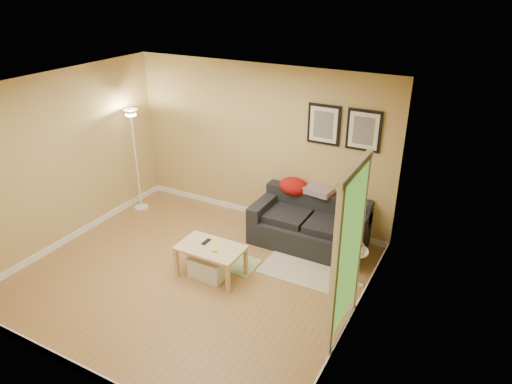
% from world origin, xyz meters
% --- Properties ---
extents(floor, '(4.50, 4.50, 0.00)m').
position_xyz_m(floor, '(0.00, 0.00, 0.00)').
color(floor, olive).
rests_on(floor, ground).
extents(ceiling, '(4.50, 4.50, 0.00)m').
position_xyz_m(ceiling, '(0.00, 0.00, 2.60)').
color(ceiling, white).
rests_on(ceiling, wall_back).
extents(wall_back, '(4.50, 0.00, 4.50)m').
position_xyz_m(wall_back, '(0.00, 2.00, 1.30)').
color(wall_back, tan).
rests_on(wall_back, ground).
extents(wall_front, '(4.50, 0.00, 4.50)m').
position_xyz_m(wall_front, '(0.00, -2.00, 1.30)').
color(wall_front, tan).
rests_on(wall_front, ground).
extents(wall_left, '(0.00, 4.00, 4.00)m').
position_xyz_m(wall_left, '(-2.25, 0.00, 1.30)').
color(wall_left, tan).
rests_on(wall_left, ground).
extents(wall_right, '(0.00, 4.00, 4.00)m').
position_xyz_m(wall_right, '(2.25, 0.00, 1.30)').
color(wall_right, tan).
rests_on(wall_right, ground).
extents(baseboard_back, '(4.50, 0.02, 0.10)m').
position_xyz_m(baseboard_back, '(0.00, 1.99, 0.05)').
color(baseboard_back, white).
rests_on(baseboard_back, ground).
extents(baseboard_front, '(4.50, 0.02, 0.10)m').
position_xyz_m(baseboard_front, '(0.00, -1.99, 0.05)').
color(baseboard_front, white).
rests_on(baseboard_front, ground).
extents(baseboard_left, '(0.02, 4.00, 0.10)m').
position_xyz_m(baseboard_left, '(-2.24, 0.00, 0.05)').
color(baseboard_left, white).
rests_on(baseboard_left, ground).
extents(baseboard_right, '(0.02, 4.00, 0.10)m').
position_xyz_m(baseboard_right, '(2.24, 0.00, 0.05)').
color(baseboard_right, white).
rests_on(baseboard_right, ground).
extents(sofa, '(1.70, 0.90, 0.75)m').
position_xyz_m(sofa, '(1.10, 1.53, 0.38)').
color(sofa, black).
rests_on(sofa, ground).
extents(red_throw, '(0.48, 0.36, 0.28)m').
position_xyz_m(red_throw, '(0.69, 1.84, 0.77)').
color(red_throw, '#9E150E').
rests_on(red_throw, sofa).
extents(plaid_throw, '(0.45, 0.32, 0.10)m').
position_xyz_m(plaid_throw, '(1.11, 1.85, 0.78)').
color(plaid_throw, tan).
rests_on(plaid_throw, sofa).
extents(framed_print_left, '(0.50, 0.04, 0.60)m').
position_xyz_m(framed_print_left, '(1.08, 1.98, 1.80)').
color(framed_print_left, black).
rests_on(framed_print_left, wall_back).
extents(framed_print_right, '(0.50, 0.04, 0.60)m').
position_xyz_m(framed_print_right, '(1.68, 1.98, 1.80)').
color(framed_print_right, black).
rests_on(framed_print_right, wall_back).
extents(area_rug, '(1.25, 0.85, 0.01)m').
position_xyz_m(area_rug, '(1.36, 0.90, 0.01)').
color(area_rug, beige).
rests_on(area_rug, ground).
extents(green_runner, '(0.70, 0.50, 0.01)m').
position_xyz_m(green_runner, '(0.35, 0.53, 0.01)').
color(green_runner, '#668C4C').
rests_on(green_runner, ground).
extents(coffee_table, '(0.97, 0.68, 0.45)m').
position_xyz_m(coffee_table, '(0.23, 0.14, 0.22)').
color(coffee_table, '#DCBE86').
rests_on(coffee_table, ground).
extents(remote_control, '(0.05, 0.16, 0.02)m').
position_xyz_m(remote_control, '(0.11, 0.21, 0.46)').
color(remote_control, black).
rests_on(remote_control, coffee_table).
extents(tape_roll, '(0.07, 0.07, 0.03)m').
position_xyz_m(tape_roll, '(0.34, 0.07, 0.46)').
color(tape_roll, yellow).
rests_on(tape_roll, coffee_table).
extents(storage_bin, '(0.50, 0.37, 0.31)m').
position_xyz_m(storage_bin, '(0.22, 0.09, 0.15)').
color(storage_bin, white).
rests_on(storage_bin, ground).
extents(side_table, '(0.35, 0.35, 0.53)m').
position_xyz_m(side_table, '(2.02, 0.87, 0.26)').
color(side_table, white).
rests_on(side_table, ground).
extents(book_stack, '(0.23, 0.28, 0.08)m').
position_xyz_m(book_stack, '(2.02, 0.86, 0.57)').
color(book_stack, teal).
rests_on(book_stack, side_table).
extents(floor_lamp, '(0.23, 0.23, 1.81)m').
position_xyz_m(floor_lamp, '(-2.00, 1.25, 0.86)').
color(floor_lamp, white).
rests_on(floor_lamp, ground).
extents(doorway, '(0.12, 1.01, 2.13)m').
position_xyz_m(doorway, '(2.20, -0.15, 1.02)').
color(doorway, white).
rests_on(doorway, ground).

